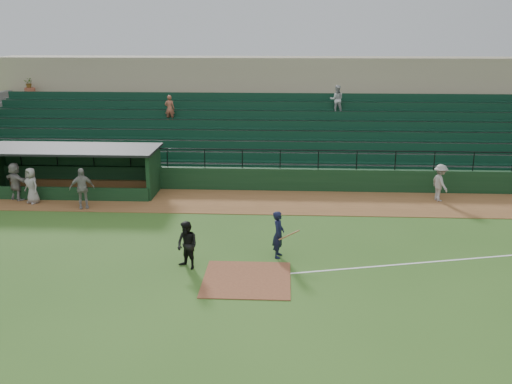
{
  "coord_description": "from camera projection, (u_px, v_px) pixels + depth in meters",
  "views": [
    {
      "loc": [
        1.25,
        -18.67,
        8.31
      ],
      "look_at": [
        0.0,
        5.0,
        1.4
      ],
      "focal_mm": 39.44,
      "sensor_mm": 36.0,
      "label": 1
    }
  ],
  "objects": [
    {
      "name": "stadium_structure",
      "position": [
        266.0,
        128.0,
        35.42
      ],
      "size": [
        38.0,
        13.08,
        6.4
      ],
      "color": "black",
      "rests_on": "ground"
    },
    {
      "name": "home_plate_dirt",
      "position": [
        247.0,
        279.0,
        19.33
      ],
      "size": [
        3.0,
        3.0,
        0.03
      ],
      "primitive_type": "cube",
      "color": "brown",
      "rests_on": "ground"
    },
    {
      "name": "batter_at_plate",
      "position": [
        278.0,
        234.0,
        21.04
      ],
      "size": [
        1.05,
        0.72,
        1.8
      ],
      "color": "black",
      "rests_on": "ground"
    },
    {
      "name": "dugout",
      "position": [
        76.0,
        166.0,
        29.58
      ],
      "size": [
        8.9,
        3.2,
        2.42
      ],
      "color": "black",
      "rests_on": "ground"
    },
    {
      "name": "warning_track",
      "position": [
        259.0,
        202.0,
        27.95
      ],
      "size": [
        40.0,
        4.0,
        0.03
      ],
      "primitive_type": "cube",
      "color": "brown",
      "rests_on": "ground"
    },
    {
      "name": "runner",
      "position": [
        440.0,
        183.0,
        27.86
      ],
      "size": [
        0.97,
        1.33,
        1.85
      ],
      "primitive_type": "imported",
      "rotation": [
        0.0,
        0.0,
        1.83
      ],
      "color": "#9A9490",
      "rests_on": "warning_track"
    },
    {
      "name": "dugout_player_c",
      "position": [
        15.0,
        181.0,
        28.0
      ],
      "size": [
        1.82,
        1.36,
        1.91
      ],
      "primitive_type": "imported",
      "rotation": [
        0.0,
        0.0,
        2.63
      ],
      "color": "gray",
      "rests_on": "warning_track"
    },
    {
      "name": "umpire",
      "position": [
        187.0,
        245.0,
        20.04
      ],
      "size": [
        1.08,
        1.03,
        1.75
      ],
      "primitive_type": "imported",
      "rotation": [
        0.0,
        0.0,
        -0.62
      ],
      "color": "black",
      "rests_on": "ground"
    },
    {
      "name": "ground",
      "position": [
        249.0,
        268.0,
        20.29
      ],
      "size": [
        90.0,
        90.0,
        0.0
      ],
      "primitive_type": "plane",
      "color": "#2F551B",
      "rests_on": "ground"
    },
    {
      "name": "foul_line",
      "position": [
        464.0,
        259.0,
        21.03
      ],
      "size": [
        17.49,
        4.44,
        0.01
      ],
      "primitive_type": "cube",
      "rotation": [
        0.0,
        0.0,
        0.24
      ],
      "color": "white",
      "rests_on": "ground"
    },
    {
      "name": "dugout_player_b",
      "position": [
        32.0,
        186.0,
        27.49
      ],
      "size": [
        1.04,
        0.93,
        1.78
      ],
      "primitive_type": "imported",
      "rotation": [
        0.0,
        0.0,
        -0.53
      ],
      "color": "gray",
      "rests_on": "warning_track"
    },
    {
      "name": "dugout_player_a",
      "position": [
        82.0,
        188.0,
        26.69
      ],
      "size": [
        1.24,
        0.88,
        1.96
      ],
      "primitive_type": "imported",
      "rotation": [
        0.0,
        0.0,
        0.4
      ],
      "color": "gray",
      "rests_on": "warning_track"
    }
  ]
}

